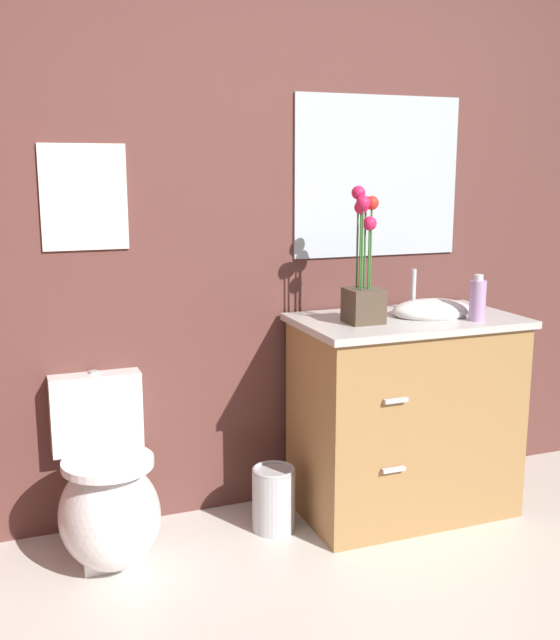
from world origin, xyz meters
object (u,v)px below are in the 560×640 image
Objects in this scene: toilet at (107,499)px; wall_poster at (84,197)px; flower_vase at (364,277)px; trash_bin at (274,498)px; wall_mirror at (378,177)px; vanity_cabinet at (405,412)px; soap_bottle at (478,300)px.

wall_poster is at bearing 90.00° from toilet.
trash_bin is at bearing 172.21° from flower_vase.
trash_bin is 1.47m from wall_mirror.
trash_bin is at bearing -22.28° from wall_poster.
toilet is at bearing 176.69° from flower_vase.
toilet is 2.54× the size of trash_bin.
vanity_cabinet reaches higher than trash_bin.
trash_bin is (-0.83, 0.18, -0.82)m from soap_bottle.
trash_bin is (-0.37, 0.05, -0.92)m from flower_vase.
toilet is at bearing 179.17° from trash_bin.
wall_mirror is (1.28, 0.27, 1.21)m from toilet.
wall_poster is 0.51× the size of wall_mirror.
flower_vase reaches higher than vanity_cabinet.
toilet is at bearing 172.80° from soap_bottle.
wall_poster is at bearing 157.72° from trash_bin.
vanity_cabinet is at bearing -12.95° from wall_poster.
wall_mirror is at bearing 11.84° from toilet.
soap_bottle is 1.18m from trash_bin.
vanity_cabinet is 2.57× the size of wall_poster.
toilet is 0.69m from trash_bin.
flower_vase is 0.49m from soap_bottle.
flower_vase is 0.69× the size of wall_mirror.
wall_poster reaches higher than trash_bin.
vanity_cabinet is 5.47× the size of soap_bottle.
flower_vase is 1.14m from wall_poster.
vanity_cabinet is 1.61m from wall_poster.
wall_mirror is (0.23, 0.33, 0.40)m from flower_vase.
wall_poster is (-0.68, 0.28, 1.24)m from trash_bin.
wall_mirror reaches higher than wall_poster.
soap_bottle is 0.70× the size of trash_bin.
soap_bottle is at bearing -7.20° from toilet.
vanity_cabinet is 1.31× the size of wall_mirror.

